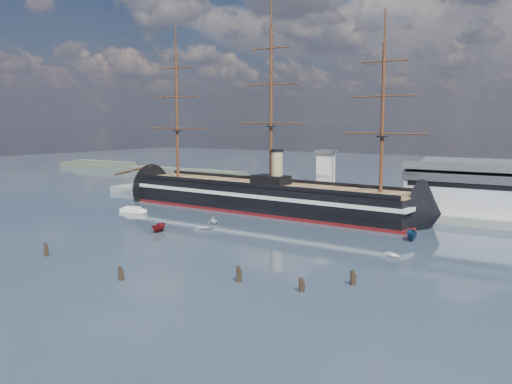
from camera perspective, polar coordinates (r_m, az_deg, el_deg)
The scene contains 16 objects.
ground at distance 138.79m, azimuth -0.33°, elevation -3.35°, with size 600.00×600.00×0.00m, color #223244.
quay at distance 165.22m, azimuth 9.56°, elevation -1.76°, with size 180.00×18.00×2.00m, color slate.
quay_tower at distance 164.27m, azimuth 6.98°, elevation 1.66°, with size 5.00×5.00×15.00m.
shoreline at distance 300.52m, azimuth -12.38°, elevation 2.42°, with size 120.00×10.00×4.00m.
warship at distance 160.69m, azimuth 0.36°, elevation -0.46°, with size 113.40×22.35×53.94m.
sailboat at distance 161.78m, azimuth -12.18°, elevation -1.74°, with size 7.78×3.94×11.96m.
motorboat_a at distance 132.18m, azimuth -9.72°, elevation -3.99°, with size 6.14×2.25×2.45m, color maroon.
motorboat_b at distance 133.66m, azimuth -5.22°, elevation -3.79°, with size 2.98×1.19×1.39m, color silver.
motorboat_d at distance 140.77m, azimuth -4.26°, elevation -3.23°, with size 5.67×2.46×2.08m, color silver.
motorboat_e at distance 109.78m, azimuth 13.56°, elevation -6.37°, with size 2.70×1.08×1.26m, color white.
motorboat_f at distance 126.06m, azimuth 15.31°, elevation -4.68°, with size 6.50×2.38×2.60m, color navy.
piling_near_left at distance 114.76m, azimuth -20.27°, elevation -6.03°, with size 0.64×0.64×3.24m, color black.
piling_near_mid at distance 94.45m, azimuth -13.41°, elevation -8.57°, with size 0.64×0.64×2.93m, color black.
piling_near_right at distance 91.15m, azimuth -1.78°, elevation -8.96°, with size 0.64×0.64×3.25m, color black.
piling_far_right at distance 90.43m, azimuth 9.59°, elevation -9.19°, with size 0.64×0.64×3.09m, color black.
piling_extra at distance 86.37m, azimuth 4.52°, elevation -9.89°, with size 0.64×0.64×2.83m, color black.
Camera 1 is at (76.06, -73.32, 25.24)m, focal length 40.00 mm.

